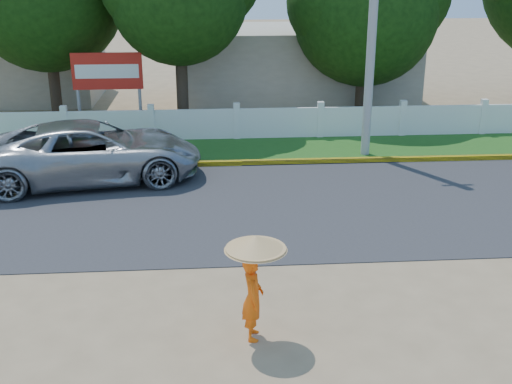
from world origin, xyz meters
TOP-DOWN VIEW (x-y plane):
  - ground at (0.00, 0.00)m, footprint 120.00×120.00m
  - road at (0.00, 4.50)m, footprint 60.00×7.00m
  - grass_verge at (0.00, 9.75)m, footprint 60.00×3.50m
  - curb at (0.00, 8.05)m, footprint 40.00×0.18m
  - fence at (0.00, 11.20)m, footprint 40.00×0.10m
  - building_near at (3.00, 18.00)m, footprint 10.00×6.00m
  - building_far at (-10.00, 19.00)m, footprint 8.00×5.00m
  - utility_pole at (4.11, 8.92)m, footprint 0.28×0.28m
  - vehicle at (-4.35, 6.91)m, footprint 6.62×3.89m
  - monk_with_parasol at (-0.30, -1.64)m, footprint 1.03×1.03m
  - billboard at (-4.57, 12.30)m, footprint 2.50×0.13m

SIDE VIEW (x-z plane):
  - ground at x=0.00m, z-range 0.00..0.00m
  - road at x=0.00m, z-range 0.00..0.02m
  - grass_verge at x=0.00m, z-range 0.00..0.03m
  - curb at x=0.00m, z-range 0.00..0.16m
  - fence at x=0.00m, z-range 0.00..1.10m
  - vehicle at x=-4.35m, z-range 0.00..1.73m
  - monk_with_parasol at x=-0.30m, z-range 0.28..2.16m
  - building_far at x=-10.00m, z-range 0.00..2.80m
  - building_near at x=3.00m, z-range 0.00..3.20m
  - billboard at x=-4.57m, z-range 0.67..3.62m
  - utility_pole at x=4.11m, z-range 0.00..8.63m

